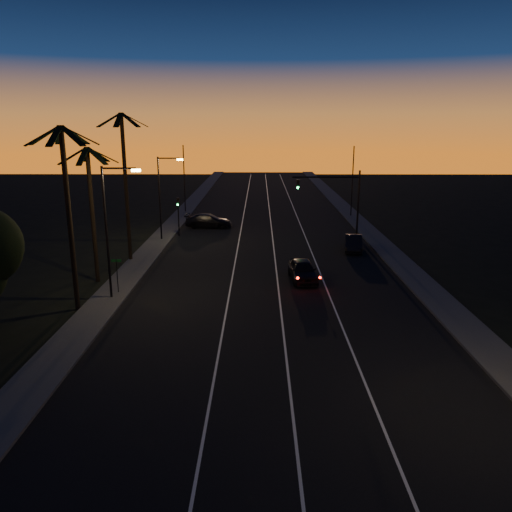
{
  "coord_description": "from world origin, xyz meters",
  "views": [
    {
      "loc": [
        -0.88,
        -12.18,
        11.51
      ],
      "look_at": [
        -1.11,
        19.96,
        3.07
      ],
      "focal_mm": 35.0,
      "sensor_mm": 36.0,
      "label": 1
    }
  ],
  "objects_px": {
    "lead_car": "(303,270)",
    "signal_mast": "(336,192)",
    "cross_car": "(209,221)",
    "right_car": "(353,243)"
  },
  "relations": [
    {
      "from": "right_car",
      "to": "cross_car",
      "type": "bearing_deg",
      "value": 143.47
    },
    {
      "from": "lead_car",
      "to": "signal_mast",
      "type": "bearing_deg",
      "value": 73.21
    },
    {
      "from": "lead_car",
      "to": "right_car",
      "type": "height_order",
      "value": "lead_car"
    },
    {
      "from": "signal_mast",
      "to": "lead_car",
      "type": "xyz_separation_m",
      "value": [
        -4.72,
        -15.64,
        -3.97
      ]
    },
    {
      "from": "signal_mast",
      "to": "right_car",
      "type": "distance_m",
      "value": 7.49
    },
    {
      "from": "lead_car",
      "to": "right_car",
      "type": "bearing_deg",
      "value": 59.29
    },
    {
      "from": "right_car",
      "to": "signal_mast",
      "type": "bearing_deg",
      "value": 97.87
    },
    {
      "from": "signal_mast",
      "to": "lead_car",
      "type": "relative_size",
      "value": 1.33
    },
    {
      "from": "lead_car",
      "to": "cross_car",
      "type": "height_order",
      "value": "lead_car"
    },
    {
      "from": "signal_mast",
      "to": "cross_car",
      "type": "bearing_deg",
      "value": 161.29
    }
  ]
}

